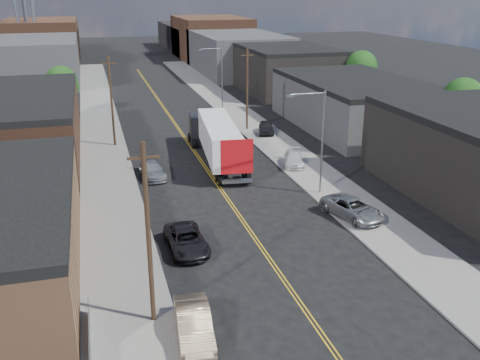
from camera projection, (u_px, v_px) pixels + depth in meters
ground at (168, 113)px, 75.95m from camera, size 260.00×260.00×0.00m
centerline at (187, 141)px, 62.36m from camera, size 0.32×120.00×0.01m
sidewalk_left at (103, 146)px, 59.92m from camera, size 5.00×140.00×0.15m
sidewalk_right at (264, 134)px, 64.76m from camera, size 5.00×140.00×0.15m
warehouse_brown at (17, 125)px, 55.75m from camera, size 12.00×26.00×6.60m
industrial_right_b at (356, 103)px, 67.85m from camera, size 14.00×24.00×6.10m
industrial_right_c at (285, 69)px, 91.14m from camera, size 14.00×22.00×7.60m
skyline_left_a at (34, 60)px, 101.18m from camera, size 16.00×30.00×8.00m
skyline_right_a at (238, 53)px, 111.38m from camera, size 16.00×30.00×8.00m
skyline_left_b at (42, 42)px, 123.48m from camera, size 16.00×26.00×10.00m
skyline_right_b at (211, 38)px, 133.68m from camera, size 16.00×26.00×10.00m
skyline_left_c at (48, 41)px, 142.10m from camera, size 16.00×40.00×7.00m
skyline_right_c at (195, 37)px, 152.30m from camera, size 16.00×40.00×7.00m
streetlight_near at (318, 135)px, 44.39m from camera, size 3.39×0.25×9.00m
streetlight_far at (219, 73)px, 76.08m from camera, size 3.39×0.25×9.00m
utility_pole_left_near at (148, 235)px, 26.84m from camera, size 1.60×0.26×10.00m
utility_pole_left_far at (112, 101)px, 58.53m from camera, size 1.60×0.26×10.00m
utility_pole_right at (247, 89)px, 65.43m from camera, size 1.60×0.26×10.00m
tree_left_far at (62, 83)px, 72.65m from camera, size 4.35×4.20×6.97m
tree_right_near at (463, 100)px, 60.23m from camera, size 4.60×4.48×7.44m
tree_right_far at (362, 68)px, 81.86m from camera, size 4.85×4.76×7.91m
semi_truck at (215, 137)px, 54.46m from camera, size 4.28×17.15×4.43m
car_left_b at (194, 325)px, 26.95m from camera, size 2.11×5.04×1.62m
car_left_c at (186, 240)px, 36.16m from camera, size 2.63×5.38×1.47m
car_left_d at (152, 170)px, 50.16m from camera, size 2.33×4.98×1.41m
car_right_lot_a at (352, 208)px, 40.95m from camera, size 3.94×5.90×1.50m
car_right_lot_b at (294, 158)px, 53.23m from camera, size 3.10×4.78×1.29m
car_right_lot_c at (266, 127)px, 64.77m from camera, size 2.84×4.60×1.46m
car_ahead_truck at (216, 135)px, 61.71m from camera, size 2.92×5.63×1.52m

